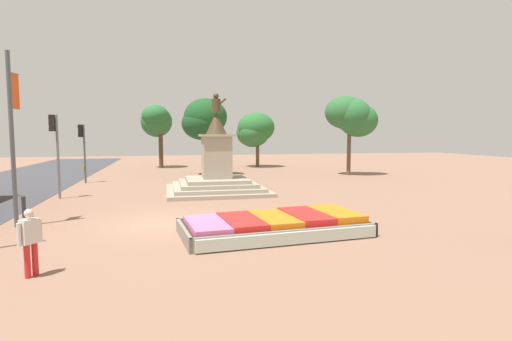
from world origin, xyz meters
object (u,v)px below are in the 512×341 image
object	(u,v)px
traffic_light_far_corner	(82,143)
pedestrian_near_planter	(30,238)
statue_monument	(217,174)
kerb_bollard_north	(24,206)
banner_pole	(12,135)
flower_planter	(277,226)
traffic_light_mid_block	(55,141)

from	to	relation	value
traffic_light_far_corner	pedestrian_near_planter	size ratio (longest dim) A/B	2.47
statue_monument	pedestrian_near_planter	xyz separation A→B (m)	(-5.65, -12.14, -0.14)
statue_monument	kerb_bollard_north	bearing A→B (deg)	-147.46
banner_pole	pedestrian_near_planter	size ratio (longest dim) A/B	3.87
banner_pole	kerb_bollard_north	size ratio (longest dim) A/B	6.98
pedestrian_near_planter	flower_planter	bearing A→B (deg)	21.23
pedestrian_near_planter	kerb_bollard_north	world-z (taller)	pedestrian_near_planter
traffic_light_mid_block	banner_pole	bearing A→B (deg)	-87.90
traffic_light_far_corner	statue_monument	bearing A→B (deg)	-36.65
traffic_light_far_corner	pedestrian_near_planter	distance (m)	18.26
flower_planter	traffic_light_far_corner	size ratio (longest dim) A/B	1.60
statue_monument	traffic_light_far_corner	xyz separation A→B (m)	(-7.93, 5.90, 1.58)
statue_monument	traffic_light_mid_block	distance (m)	8.17
traffic_light_far_corner	pedestrian_near_planter	xyz separation A→B (m)	(2.28, -18.04, -1.73)
flower_planter	banner_pole	world-z (taller)	banner_pole
statue_monument	banner_pole	bearing A→B (deg)	-138.86
kerb_bollard_north	statue_monument	bearing A→B (deg)	32.54
traffic_light_far_corner	kerb_bollard_north	size ratio (longest dim) A/B	4.46
flower_planter	banner_pole	size ratio (longest dim) A/B	1.02
flower_planter	kerb_bollard_north	xyz separation A→B (m)	(-8.70, 4.57, 0.17)
flower_planter	banner_pole	xyz separation A→B (m)	(-8.40, 2.94, 2.85)
kerb_bollard_north	traffic_light_mid_block	bearing A→B (deg)	89.15
flower_planter	kerb_bollard_north	bearing A→B (deg)	152.27
statue_monument	traffic_light_far_corner	world-z (taller)	statue_monument
traffic_light_mid_block	traffic_light_far_corner	size ratio (longest dim) A/B	1.09
flower_planter	kerb_bollard_north	world-z (taller)	kerb_bollard_north
statue_monument	pedestrian_near_planter	bearing A→B (deg)	-114.94
flower_planter	pedestrian_near_planter	size ratio (longest dim) A/B	3.96
traffic_light_mid_block	banner_pole	world-z (taller)	banner_pole
traffic_light_mid_block	kerb_bollard_north	distance (m)	5.16
pedestrian_near_planter	kerb_bollard_north	size ratio (longest dim) A/B	1.80
pedestrian_near_planter	traffic_light_far_corner	bearing A→B (deg)	97.19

